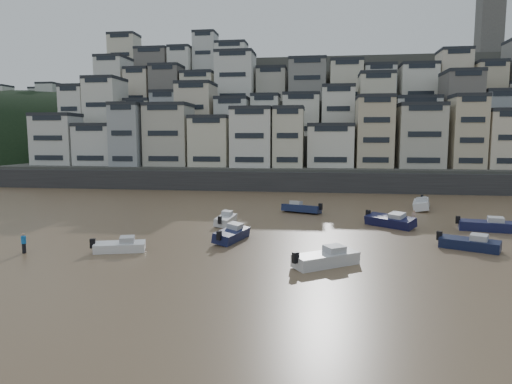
# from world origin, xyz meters

# --- Properties ---
(ground) EXTENTS (400.00, 400.00, 0.00)m
(ground) POSITION_xyz_m (0.00, 0.00, 0.00)
(ground) COLOR #8A6B4A
(ground) RESTS_ON ground
(sea_strip) EXTENTS (340.00, 340.00, 0.00)m
(sea_strip) POSITION_xyz_m (-110.00, 145.00, 0.01)
(sea_strip) COLOR #3E4C59
(sea_strip) RESTS_ON ground
(harbor_wall) EXTENTS (140.00, 3.00, 3.50)m
(harbor_wall) POSITION_xyz_m (10.00, 65.00, 1.75)
(harbor_wall) COLOR #38383A
(harbor_wall) RESTS_ON ground
(hillside) EXTENTS (141.04, 66.00, 50.00)m
(hillside) POSITION_xyz_m (14.73, 104.84, 13.01)
(hillside) COLOR #4C4C47
(hillside) RESTS_ON ground
(headland) EXTENTS (216.00, 135.00, 53.33)m
(headland) POSITION_xyz_m (-95.00, 135.00, 0.02)
(headland) COLOR black
(headland) RESTS_ON ground
(boat_a) EXTENTS (5.82, 4.95, 1.58)m
(boat_a) POSITION_xyz_m (10.11, 16.84, 0.79)
(boat_a) COLOR silver
(boat_a) RESTS_ON ground
(boat_b) EXTENTS (5.56, 3.98, 1.46)m
(boat_b) POSITION_xyz_m (22.58, 23.74, 0.73)
(boat_b) COLOR #121A3A
(boat_b) RESTS_ON ground
(boat_c) EXTENTS (3.14, 5.89, 1.53)m
(boat_c) POSITION_xyz_m (1.37, 24.22, 0.77)
(boat_c) COLOR #151B44
(boat_c) RESTS_ON ground
(boat_d) EXTENTS (6.18, 3.06, 1.61)m
(boat_d) POSITION_xyz_m (26.95, 32.48, 0.81)
(boat_d) COLOR #151A43
(boat_d) RESTS_ON ground
(boat_e) EXTENTS (5.85, 5.33, 1.63)m
(boat_e) POSITION_xyz_m (17.23, 33.27, 0.82)
(boat_e) COLOR #12143B
(boat_e) RESTS_ON ground
(boat_f) EXTENTS (1.96, 5.27, 1.42)m
(boat_f) POSITION_xyz_m (-0.90, 32.25, 0.71)
(boat_f) COLOR silver
(boat_f) RESTS_ON ground
(boat_h) EXTENTS (5.85, 3.73, 1.52)m
(boat_h) POSITION_xyz_m (7.23, 41.39, 0.76)
(boat_h) COLOR #141D41
(boat_h) RESTS_ON ground
(boat_i) EXTENTS (3.59, 6.89, 1.79)m
(boat_i) POSITION_xyz_m (23.28, 46.48, 0.90)
(boat_i) COLOR white
(boat_i) RESTS_ON ground
(boat_j) EXTENTS (4.88, 2.78, 1.27)m
(boat_j) POSITION_xyz_m (-7.29, 18.67, 0.63)
(boat_j) COLOR white
(boat_j) RESTS_ON ground
(person_blue) EXTENTS (0.44, 0.44, 1.74)m
(person_blue) POSITION_xyz_m (-15.16, 17.20, 0.87)
(person_blue) COLOR blue
(person_blue) RESTS_ON ground
(person_pink) EXTENTS (0.44, 0.44, 1.74)m
(person_pink) POSITION_xyz_m (19.90, 34.21, 0.87)
(person_pink) COLOR #CAA28F
(person_pink) RESTS_ON ground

